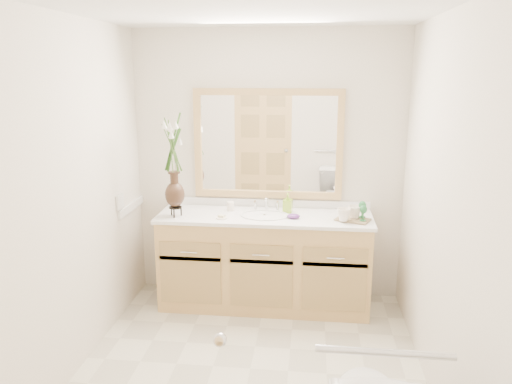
# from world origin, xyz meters

# --- Properties ---
(floor) EXTENTS (2.60, 2.60, 0.00)m
(floor) POSITION_xyz_m (0.00, 0.00, 0.00)
(floor) COLOR beige
(floor) RESTS_ON ground
(ceiling) EXTENTS (2.40, 2.60, 0.02)m
(ceiling) POSITION_xyz_m (0.00, 0.00, 2.40)
(ceiling) COLOR white
(ceiling) RESTS_ON wall_back
(wall_back) EXTENTS (2.40, 0.02, 2.40)m
(wall_back) POSITION_xyz_m (0.00, 1.30, 1.20)
(wall_back) COLOR white
(wall_back) RESTS_ON floor
(wall_front) EXTENTS (2.40, 0.02, 2.40)m
(wall_front) POSITION_xyz_m (0.00, -1.30, 1.20)
(wall_front) COLOR white
(wall_front) RESTS_ON floor
(wall_left) EXTENTS (0.02, 2.60, 2.40)m
(wall_left) POSITION_xyz_m (-1.20, 0.00, 1.20)
(wall_left) COLOR white
(wall_left) RESTS_ON floor
(wall_right) EXTENTS (0.02, 2.60, 2.40)m
(wall_right) POSITION_xyz_m (1.20, 0.00, 1.20)
(wall_right) COLOR white
(wall_right) RESTS_ON floor
(vanity) EXTENTS (1.80, 0.55, 0.80)m
(vanity) POSITION_xyz_m (0.00, 1.01, 0.40)
(vanity) COLOR tan
(vanity) RESTS_ON floor
(counter) EXTENTS (1.84, 0.57, 0.03)m
(counter) POSITION_xyz_m (0.00, 1.01, 0.82)
(counter) COLOR white
(counter) RESTS_ON vanity
(sink) EXTENTS (0.38, 0.34, 0.23)m
(sink) POSITION_xyz_m (0.00, 1.00, 0.78)
(sink) COLOR white
(sink) RESTS_ON counter
(mirror) EXTENTS (1.32, 0.04, 0.97)m
(mirror) POSITION_xyz_m (0.00, 1.28, 1.41)
(mirror) COLOR white
(mirror) RESTS_ON wall_back
(switch_plate) EXTENTS (0.02, 0.12, 0.12)m
(switch_plate) POSITION_xyz_m (-1.19, 0.76, 0.98)
(switch_plate) COLOR white
(switch_plate) RESTS_ON wall_left
(door) EXTENTS (0.80, 0.03, 2.00)m
(door) POSITION_xyz_m (-0.30, -1.29, 1.00)
(door) COLOR tan
(door) RESTS_ON floor
(grab_bar) EXTENTS (0.55, 0.03, 0.03)m
(grab_bar) POSITION_xyz_m (0.70, -1.27, 0.95)
(grab_bar) COLOR silver
(grab_bar) RESTS_ON wall_front
(flower_vase) EXTENTS (0.19, 0.19, 0.80)m
(flower_vase) POSITION_xyz_m (-0.75, 0.89, 1.37)
(flower_vase) COLOR black
(flower_vase) RESTS_ON counter
(tumbler) EXTENTS (0.06, 0.06, 0.08)m
(tumbler) POSITION_xyz_m (-0.31, 1.12, 0.87)
(tumbler) COLOR white
(tumbler) RESTS_ON counter
(soap_dish) EXTENTS (0.09, 0.09, 0.03)m
(soap_dish) POSITION_xyz_m (-0.35, 0.87, 0.84)
(soap_dish) COLOR white
(soap_dish) RESTS_ON counter
(soap_bottle) EXTENTS (0.08, 0.08, 0.15)m
(soap_bottle) POSITION_xyz_m (0.19, 1.12, 0.91)
(soap_bottle) COLOR #94C62E
(soap_bottle) RESTS_ON counter
(purple_dish) EXTENTS (0.12, 0.10, 0.04)m
(purple_dish) POSITION_xyz_m (0.25, 0.94, 0.85)
(purple_dish) COLOR #5B2878
(purple_dish) RESTS_ON counter
(tray) EXTENTS (0.31, 0.27, 0.01)m
(tray) POSITION_xyz_m (0.74, 0.94, 0.84)
(tray) COLOR brown
(tray) RESTS_ON counter
(mug_left) EXTENTS (0.13, 0.12, 0.11)m
(mug_left) POSITION_xyz_m (0.66, 0.88, 0.90)
(mug_left) COLOR white
(mug_left) RESTS_ON tray
(mug_right) EXTENTS (0.15, 0.15, 0.11)m
(mug_right) POSITION_xyz_m (0.75, 0.97, 0.90)
(mug_right) COLOR white
(mug_right) RESTS_ON tray
(goblet_front) EXTENTS (0.06, 0.06, 0.13)m
(goblet_front) POSITION_xyz_m (0.82, 0.90, 0.93)
(goblet_front) COLOR #246D37
(goblet_front) RESTS_ON tray
(goblet_back) EXTENTS (0.06, 0.06, 0.14)m
(goblet_back) POSITION_xyz_m (0.82, 0.99, 0.94)
(goblet_back) COLOR #246D37
(goblet_back) RESTS_ON tray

